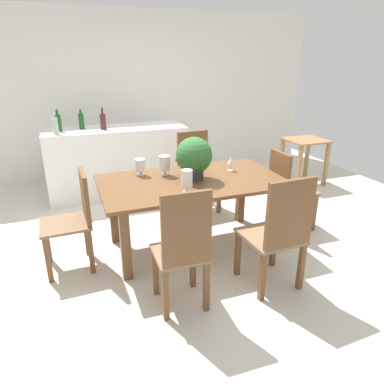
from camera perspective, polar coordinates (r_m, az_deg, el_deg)
ground_plane at (r=4.00m, az=-1.14°, el=-7.05°), size 7.04×7.04×0.00m
back_wall at (r=6.07m, az=-9.57°, el=15.34°), size 6.40×0.10×2.60m
dining_table at (r=3.54m, az=-0.02°, el=0.39°), size 1.82×1.04×0.74m
chair_near_left at (r=2.64m, az=-1.43°, el=-9.02°), size 0.41×0.41×1.04m
chair_far_right at (r=4.54m, az=0.62°, el=4.09°), size 0.49×0.49×1.01m
chair_foot_end at (r=4.09m, az=15.20°, el=0.77°), size 0.46×0.41×0.93m
chair_head_end at (r=3.40m, az=-18.53°, el=-3.73°), size 0.46×0.44×0.94m
chair_near_right at (r=2.96m, az=14.13°, el=-6.03°), size 0.49×0.49×1.04m
flower_centerpiece at (r=3.46m, az=0.32°, el=5.77°), size 0.36×0.36×0.43m
crystal_vase_left at (r=3.65m, az=-8.46°, el=4.25°), size 0.11×0.11×0.17m
crystal_vase_center_near at (r=3.14m, az=-0.83°, el=2.12°), size 0.10×0.10×0.21m
crystal_vase_right at (r=3.61m, az=-4.50°, el=4.66°), size 0.11×0.11×0.21m
wine_glass at (r=3.78m, az=6.34°, el=5.11°), size 0.07×0.07×0.16m
kitchen_counter at (r=5.18m, az=-12.04°, el=4.96°), size 1.93×0.66×0.97m
wine_bottle_clear at (r=4.96m, az=-14.32°, el=11.11°), size 0.08×0.08×0.30m
wine_bottle_tall at (r=5.02m, az=-21.00°, el=10.56°), size 0.08×0.08×0.29m
wine_bottle_amber at (r=5.10m, az=-17.61°, el=11.02°), size 0.07×0.07×0.26m
wine_bottle_green at (r=4.82m, az=-21.43°, el=10.02°), size 0.07×0.07×0.26m
side_table at (r=5.73m, az=17.90°, el=6.45°), size 0.58×0.55×0.71m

